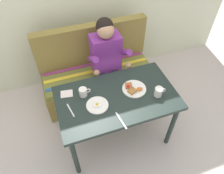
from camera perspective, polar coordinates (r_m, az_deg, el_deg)
The scene contains 11 objects.
ground_plane at distance 2.73m, azimuth 1.07°, elevation -12.58°, with size 8.00×8.00×0.00m, color beige.
table at distance 2.19m, azimuth 1.30°, elevation -4.00°, with size 1.20×0.70×0.73m.
couch at distance 2.92m, azimuth -3.99°, elevation 3.12°, with size 1.44×0.56×1.00m.
person at distance 2.54m, azimuth -1.21°, elevation 7.72°, with size 0.45×0.61×1.21m.
plate_breakfast at distance 2.19m, azimuth 5.76°, elevation -0.46°, with size 0.25×0.25×0.05m.
plate_eggs at distance 2.05m, azimuth -3.93°, elevation -4.85°, with size 0.21×0.21×0.04m.
coffee_mug at distance 2.15m, azimuth 12.34°, elevation -1.22°, with size 0.12×0.08×0.10m.
coffee_mug_second at distance 2.13m, azimuth -7.66°, elevation -1.32°, with size 0.12×0.08×0.09m.
napkin at distance 2.20m, azimuth -11.99°, elevation -1.78°, with size 0.12×0.10×0.01m, color silver.
fork at distance 2.06m, azimuth -10.98°, elevation -6.09°, with size 0.01×0.17×0.01m, color silver.
knife at distance 1.96m, azimuth 2.43°, elevation -8.90°, with size 0.01×0.20×0.01m, color silver.
Camera 1 is at (-0.50, -1.28, 2.35)m, focal length 34.31 mm.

